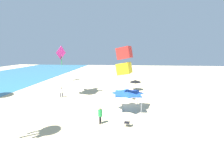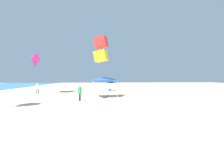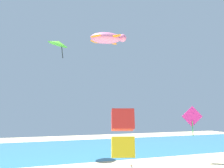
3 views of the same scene
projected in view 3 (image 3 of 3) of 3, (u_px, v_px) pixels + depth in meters
ocean_strip at (76, 148)px, 47.03m from camera, size 120.00×27.51×0.02m
kite_box_red at (122, 134)px, 14.75m from camera, size 1.91×2.05×3.36m
kite_turtle_pink at (107, 38)px, 29.49m from camera, size 5.14×4.64×2.10m
kite_delta_lime at (58, 43)px, 42.97m from camera, size 5.45×5.44×3.58m
kite_diamond_magenta at (192, 118)px, 35.43m from camera, size 3.26×1.03×4.83m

